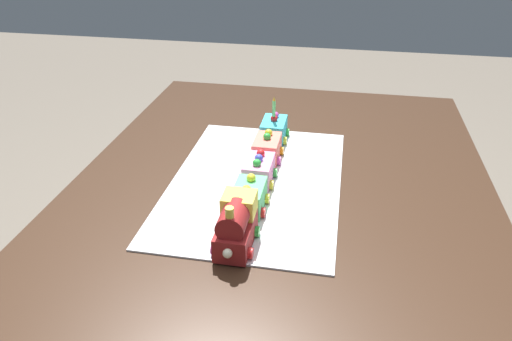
% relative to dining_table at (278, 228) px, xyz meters
% --- Properties ---
extents(dining_table, '(1.40, 1.00, 0.74)m').
position_rel_dining_table_xyz_m(dining_table, '(0.00, 0.00, 0.00)').
color(dining_table, '#382316').
rests_on(dining_table, ground).
extents(cake_board, '(0.60, 0.40, 0.00)m').
position_rel_dining_table_xyz_m(cake_board, '(0.03, 0.06, 0.11)').
color(cake_board, silver).
rests_on(cake_board, dining_table).
extents(cake_locomotive, '(0.14, 0.08, 0.12)m').
position_rel_dining_table_xyz_m(cake_locomotive, '(-0.22, 0.05, 0.16)').
color(cake_locomotive, maroon).
rests_on(cake_locomotive, cake_board).
extents(cake_car_caboose_mint_green, '(0.10, 0.08, 0.07)m').
position_rel_dining_table_xyz_m(cake_car_caboose_mint_green, '(-0.09, 0.05, 0.14)').
color(cake_car_caboose_mint_green, '#59CC7A').
rests_on(cake_car_caboose_mint_green, cake_board).
extents(cake_car_tanker_bubblegum, '(0.10, 0.08, 0.07)m').
position_rel_dining_table_xyz_m(cake_car_tanker_bubblegum, '(0.03, 0.05, 0.14)').
color(cake_car_tanker_bubblegum, pink).
rests_on(cake_car_tanker_bubblegum, cake_board).
extents(cake_car_flatbed_coral, '(0.10, 0.08, 0.07)m').
position_rel_dining_table_xyz_m(cake_car_flatbed_coral, '(0.15, 0.05, 0.14)').
color(cake_car_flatbed_coral, '#F27260').
rests_on(cake_car_flatbed_coral, cake_board).
extents(cake_car_hopper_turquoise, '(0.10, 0.08, 0.07)m').
position_rel_dining_table_xyz_m(cake_car_hopper_turquoise, '(0.27, 0.05, 0.14)').
color(cake_car_hopper_turquoise, '#38B7C6').
rests_on(cake_car_hopper_turquoise, cake_board).
extents(birthday_candle, '(0.01, 0.01, 0.06)m').
position_rel_dining_table_xyz_m(birthday_candle, '(0.26, 0.05, 0.21)').
color(birthday_candle, '#66D872').
rests_on(birthday_candle, cake_car_hopper_turquoise).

